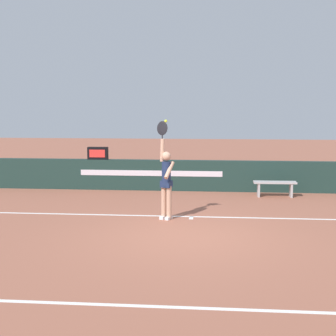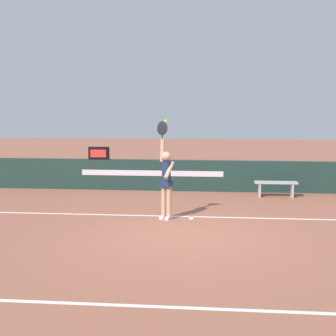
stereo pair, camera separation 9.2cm
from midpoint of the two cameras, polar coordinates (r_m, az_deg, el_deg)
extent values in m
plane|color=#9B5944|center=(10.73, 1.95, -7.66)|extent=(60.00, 60.00, 0.00)
cube|color=white|center=(12.52, 2.46, -5.49)|extent=(11.01, 0.10, 0.00)
cube|color=white|center=(7.15, 0.08, -15.41)|extent=(11.01, 0.10, 0.00)
cube|color=white|center=(12.37, 2.42, -5.64)|extent=(0.10, 0.30, 0.00)
cube|color=#1D352F|center=(16.15, 3.15, -0.86)|extent=(15.95, 0.26, 0.98)
cube|color=silver|center=(16.13, -2.12, -0.59)|extent=(4.55, 0.01, 0.17)
cube|color=black|center=(16.50, -8.07, 1.66)|extent=(0.65, 0.20, 0.40)
cube|color=red|center=(16.40, -8.16, 1.63)|extent=(0.51, 0.01, 0.25)
cylinder|color=tan|center=(12.15, -0.10, -3.92)|extent=(0.12, 0.12, 0.82)
cylinder|color=tan|center=(12.21, -0.70, -3.86)|extent=(0.12, 0.12, 0.82)
cube|color=white|center=(12.21, -0.14, -5.65)|extent=(0.18, 0.26, 0.07)
cube|color=white|center=(12.27, -0.75, -5.59)|extent=(0.18, 0.26, 0.07)
cylinder|color=navy|center=(12.07, -0.41, -0.64)|extent=(0.22, 0.22, 0.58)
cube|color=navy|center=(12.10, -0.41, -1.81)|extent=(0.30, 0.28, 0.16)
sphere|color=tan|center=(12.02, -0.41, 1.34)|extent=(0.22, 0.22, 0.22)
cylinder|color=tan|center=(12.05, -0.87, 2.03)|extent=(0.14, 0.13, 0.55)
cylinder|color=tan|center=(11.95, -0.08, -0.24)|extent=(0.24, 0.43, 0.40)
ellipsoid|color=black|center=(12.02, -0.87, 4.51)|extent=(0.32, 0.15, 0.38)
cylinder|color=black|center=(12.03, -0.87, 3.61)|extent=(0.03, 0.03, 0.18)
sphere|color=#CBE02F|center=(11.83, -0.47, 5.32)|extent=(0.07, 0.07, 0.07)
cube|color=#B3AFB1|center=(15.40, 11.79, -1.60)|extent=(1.27, 0.38, 0.05)
cube|color=#B3AFB1|center=(15.38, 10.00, -2.39)|extent=(0.06, 0.32, 0.44)
cube|color=#B3AFB1|center=(15.50, 13.53, -2.40)|extent=(0.06, 0.32, 0.44)
camera|label=1|loc=(0.05, -90.22, -0.03)|focal=54.07mm
camera|label=2|loc=(0.05, 89.78, 0.03)|focal=54.07mm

